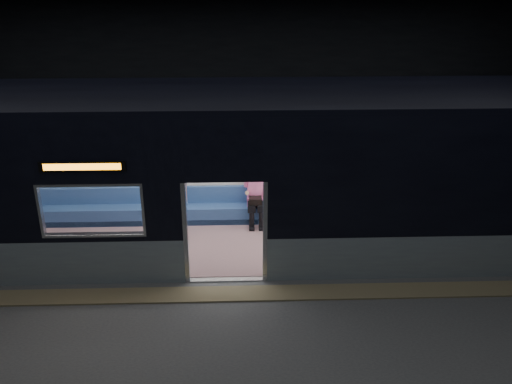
{
  "coord_description": "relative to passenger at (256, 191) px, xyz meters",
  "views": [
    {
      "loc": [
        0.26,
        -7.95,
        5.58
      ],
      "look_at": [
        0.61,
        2.3,
        1.32
      ],
      "focal_mm": 38.0,
      "sensor_mm": 36.0,
      "label": 1
    }
  ],
  "objects": [
    {
      "name": "station_floor",
      "position": [
        -0.66,
        -3.55,
        -0.82
      ],
      "size": [
        24.0,
        14.0,
        0.01
      ],
      "primitive_type": "cube",
      "color": "#47494C",
      "rests_on": "ground"
    },
    {
      "name": "station_envelope",
      "position": [
        -0.66,
        -3.55,
        2.85
      ],
      "size": [
        24.0,
        14.0,
        5.0
      ],
      "color": "black",
      "rests_on": "station_floor"
    },
    {
      "name": "tactile_strip",
      "position": [
        -0.66,
        -3.0,
        -0.8
      ],
      "size": [
        22.8,
        0.5,
        0.03
      ],
      "primitive_type": "cube",
      "color": "#8C7F59",
      "rests_on": "station_floor"
    },
    {
      "name": "metro_car",
      "position": [
        -0.66,
        -1.0,
        1.03
      ],
      "size": [
        18.0,
        3.04,
        3.35
      ],
      "color": "#899DA3",
      "rests_on": "station_floor"
    },
    {
      "name": "passenger",
      "position": [
        0.0,
        0.0,
        0.0
      ],
      "size": [
        0.41,
        0.72,
        1.42
      ],
      "rotation": [
        0.0,
        0.0,
        -0.05
      ],
      "color": "black",
      "rests_on": "metro_car"
    },
    {
      "name": "handbag",
      "position": [
        -0.02,
        -0.24,
        -0.13
      ],
      "size": [
        0.36,
        0.34,
        0.14
      ],
      "primitive_type": "cube",
      "rotation": [
        0.0,
        0.0,
        -0.39
      ],
      "color": "black",
      "rests_on": "passenger"
    },
    {
      "name": "transit_map",
      "position": [
        1.44,
        0.31,
        0.64
      ],
      "size": [
        0.94,
        0.03,
        0.61
      ],
      "primitive_type": "cube",
      "color": "white",
      "rests_on": "metro_car"
    }
  ]
}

